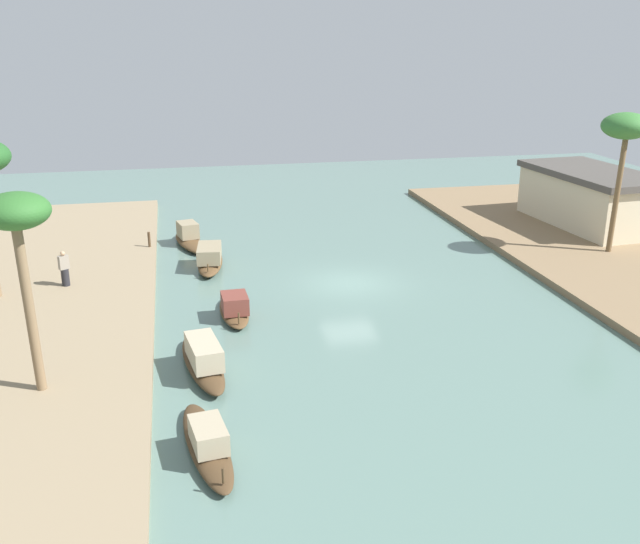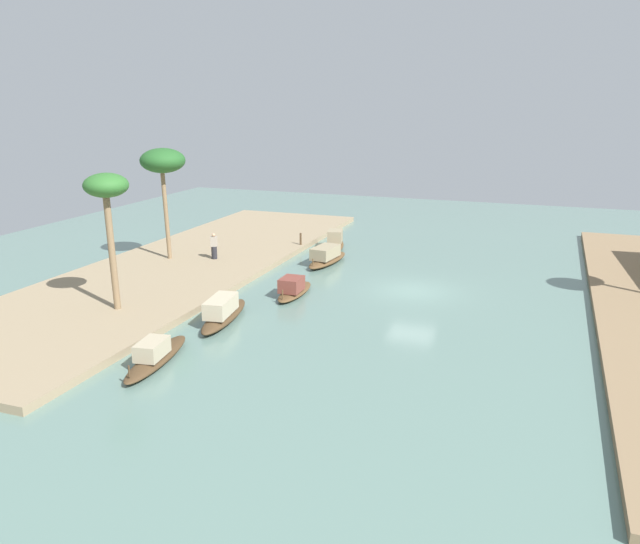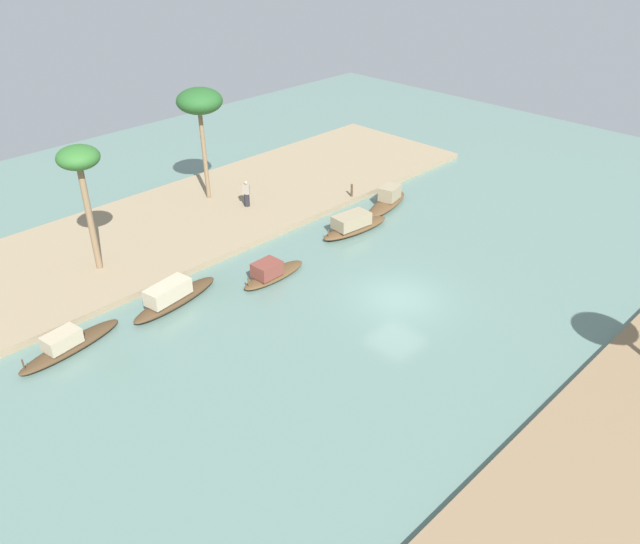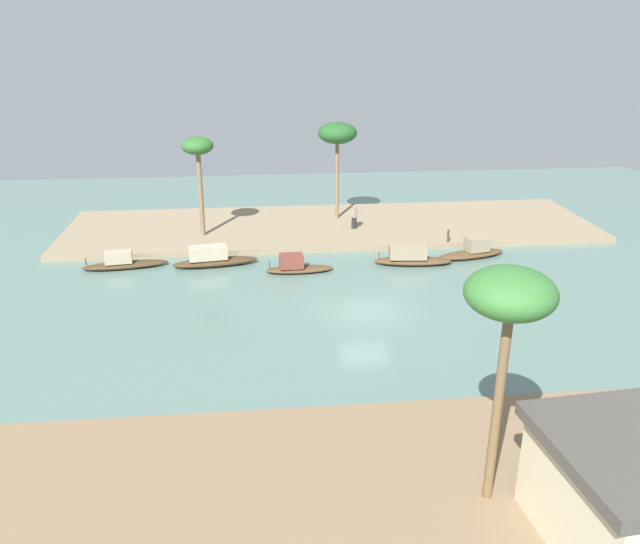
{
  "view_description": "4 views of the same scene",
  "coord_description": "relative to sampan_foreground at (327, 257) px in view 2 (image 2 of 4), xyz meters",
  "views": [
    {
      "loc": [
        30.75,
        -7.86,
        11.25
      ],
      "look_at": [
        1.19,
        -1.69,
        1.08
      ],
      "focal_mm": 40.22,
      "sensor_mm": 36.0,
      "label": 1
    },
    {
      "loc": [
        32.36,
        6.51,
        10.0
      ],
      "look_at": [
        1.95,
        -4.61,
        1.13
      ],
      "focal_mm": 35.59,
      "sensor_mm": 36.0,
      "label": 2
    },
    {
      "loc": [
        21.66,
        15.96,
        16.91
      ],
      "look_at": [
        1.49,
        -3.8,
        0.55
      ],
      "focal_mm": 36.9,
      "sensor_mm": 36.0,
      "label": 3
    },
    {
      "loc": [
        5.25,
        28.93,
        13.18
      ],
      "look_at": [
        1.9,
        -3.35,
        0.86
      ],
      "focal_mm": 36.15,
      "sensor_mm": 36.0,
      "label": 4
    }
  ],
  "objects": [
    {
      "name": "mooring_post",
      "position": [
        -3.14,
        -2.99,
        0.28
      ],
      "size": [
        0.14,
        0.14,
        0.81
      ],
      "primitive_type": "cylinder",
      "color": "#4C3823",
      "rests_on": "riverbank_left"
    },
    {
      "name": "sampan_open_hull",
      "position": [
        16.85,
        -1.1,
        -0.11
      ],
      "size": [
        4.99,
        1.73,
        1.05
      ],
      "rotation": [
        0.0,
        0.0,
        0.14
      ],
      "color": "#47331E",
      "rests_on": "river_water"
    },
    {
      "name": "sampan_with_red_awning",
      "position": [
        -4.09,
        -0.87,
        -0.05
      ],
      "size": [
        4.63,
        2.18,
        1.26
      ],
      "rotation": [
        0.0,
        0.0,
        0.23
      ],
      "color": "brown",
      "rests_on": "river_water"
    },
    {
      "name": "sampan_midstream",
      "position": [
        11.67,
        -0.94,
        0.01
      ],
      "size": [
        5.12,
        1.84,
        1.25
      ],
      "rotation": [
        0.0,
        0.0,
        0.15
      ],
      "color": "#47331E",
      "rests_on": "river_water"
    },
    {
      "name": "person_on_near_bank",
      "position": [
        2.39,
        -6.59,
        0.6
      ],
      "size": [
        0.48,
        0.5,
        1.62
      ],
      "rotation": [
        0.0,
        0.0,
        2.11
      ],
      "color": "#232328",
      "rests_on": "riverbank_left"
    },
    {
      "name": "palm_tree_left_near",
      "position": [
        3.23,
        -9.35,
        5.83
      ],
      "size": [
        2.71,
        2.71,
        6.8
      ],
      "color": "#7F6647",
      "rests_on": "riverbank_left"
    },
    {
      "name": "sampan_with_tall_canopy",
      "position": [
        6.84,
        0.58,
        -0.08
      ],
      "size": [
        3.92,
        1.24,
        1.07
      ],
      "rotation": [
        0.0,
        0.0,
        0.03
      ],
      "color": "brown",
      "rests_on": "river_water"
    },
    {
      "name": "palm_tree_left_far",
      "position": [
        12.56,
        -6.17,
        5.42
      ],
      "size": [
        2.03,
        2.03,
        6.43
      ],
      "color": "#7F6647",
      "rests_on": "riverbank_left"
    },
    {
      "name": "sampan_foreground",
      "position": [
        0.0,
        0.0,
        0.0
      ],
      "size": [
        4.71,
        1.7,
        1.17
      ],
      "rotation": [
        0.0,
        0.0,
        -0.11
      ],
      "color": "brown",
      "rests_on": "river_water"
    },
    {
      "name": "river_water",
      "position": [
        3.81,
        6.28,
        -0.46
      ],
      "size": [
        64.57,
        64.57,
        0.0
      ],
      "primitive_type": "plane",
      "color": "slate",
      "rests_on": "ground"
    },
    {
      "name": "riverbank_left",
      "position": [
        3.81,
        -7.81,
        -0.29
      ],
      "size": [
        36.38,
        10.29,
        0.34
      ],
      "primitive_type": "cube",
      "color": "#937F60",
      "rests_on": "ground"
    }
  ]
}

